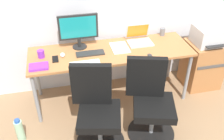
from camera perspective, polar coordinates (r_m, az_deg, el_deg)
The scene contains 18 objects.
ground_plane at distance 3.59m, azimuth -0.18°, elevation -5.83°, with size 5.28×5.28×0.00m, color #9E7A56.
desk at distance 3.20m, azimuth -0.20°, elevation 3.38°, with size 2.01×0.64×0.73m.
office_chair_left at distance 2.75m, azimuth -3.36°, elevation -9.19°, with size 0.54×0.54×0.94m.
office_chair_right at distance 2.87m, azimuth 8.53°, elevation -7.27°, with size 0.55×0.55×0.94m.
side_cabinet at distance 3.86m, azimuth 19.37°, elevation 1.25°, with size 0.48×0.45×0.67m.
printer at distance 3.65m, azimuth 20.71°, elevation 7.22°, with size 0.38×0.40×0.24m.
water_bottle_on_floor at distance 3.11m, azimuth -19.81°, elevation -12.53°, with size 0.09×0.09×0.31m.
desktop_monitor at distance 3.16m, azimuth -7.49°, elevation 9.02°, with size 0.48×0.18×0.43m.
open_laptop at distance 3.38m, azimuth 6.03°, elevation 7.10°, with size 0.31×0.28×0.22m.
keyboard_by_monitor at distance 2.92m, azimuth -6.00°, elevation 1.39°, with size 0.34×0.12×0.02m, color silver.
keyboard_by_laptop at distance 3.11m, azimuth -4.86°, elevation 3.70°, with size 0.34×0.12×0.02m, color #2D2D2D.
mouse_by_monitor at distance 3.11m, azimuth -10.94°, elevation 3.35°, with size 0.06×0.10×0.03m, color silver.
mouse_by_laptop at distance 3.07m, azimuth 8.43°, elevation 3.15°, with size 0.06×0.10×0.03m, color #2D2D2D.
coffee_mug at distance 3.13m, azimuth -15.50°, elevation 3.47°, with size 0.08×0.08×0.09m, color purple.
pen_cup at distance 3.59m, azimuth 11.14°, elevation 8.34°, with size 0.07×0.07×0.10m, color slate.
phone_near_laptop at distance 3.06m, azimuth -12.48°, elevation 2.38°, with size 0.07×0.14×0.01m, color black.
notebook at distance 2.96m, azimuth -15.96°, elevation 0.73°, with size 0.21×0.15×0.03m, color purple.
paper_pile at distance 3.23m, azimuth 1.74°, elevation 4.99°, with size 0.21×0.30×0.01m, color white.
Camera 1 is at (-0.61, -2.69, 2.30)m, focal length 41.16 mm.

